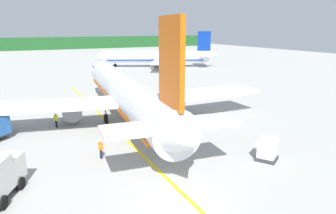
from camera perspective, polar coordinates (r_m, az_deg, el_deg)
The scene contains 9 objects.
ground at distance 64.00m, azimuth -18.58°, elevation 3.49°, with size 240.00×320.00×0.20m, color #A8A8A3.
distant_treeline at distance 176.35m, azimuth -24.01°, elevation 10.48°, with size 216.00×6.00×6.24m, color #1E5123.
airliner_foreground at distance 38.53m, azimuth -7.85°, elevation 2.67°, with size 34.51×41.73×11.90m.
airliner_mid_apron at distance 91.24m, azimuth -2.03°, elevation 9.12°, with size 33.20×27.99×10.10m.
cargo_container_near at distance 28.18m, azimuth 17.73°, elevation -7.34°, with size 2.23×2.23×2.09m.
crew_marshaller at distance 40.65m, azimuth -16.89°, elevation -0.68°, with size 0.43×0.56×1.69m.
crew_loader_right at distance 37.67m, azimuth -19.75°, elevation -2.09°, with size 0.43×0.55×1.67m.
crew_supervisor at distance 27.79m, azimuth -12.18°, elevation -7.28°, with size 0.35×0.61×1.69m.
apron_guide_line at distance 34.62m, azimuth -9.07°, elevation -4.52°, with size 0.30×60.00×0.01m, color yellow.
Camera 1 is at (-8.13, -14.49, 11.04)m, focal length 33.42 mm.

